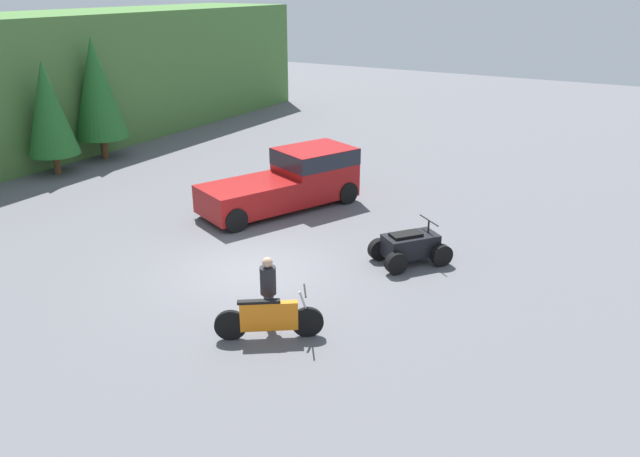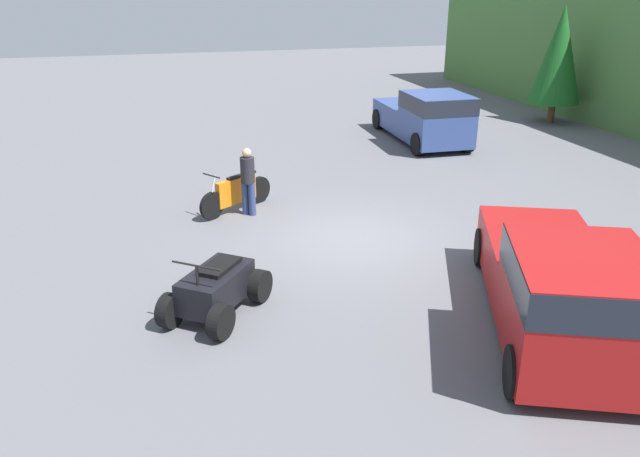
{
  "view_description": "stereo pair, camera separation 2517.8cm",
  "coord_description": "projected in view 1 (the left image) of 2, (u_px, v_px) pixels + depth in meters",
  "views": [
    {
      "loc": [
        -12.2,
        -9.11,
        7.21
      ],
      "look_at": [
        1.46,
        -1.23,
        0.95
      ],
      "focal_mm": 35.0,
      "sensor_mm": 36.0,
      "label": 1
    },
    {
      "loc": [
        12.45,
        -4.3,
        5.54
      ],
      "look_at": [
        1.46,
        -1.23,
        0.95
      ],
      "focal_mm": 35.0,
      "sensor_mm": 36.0,
      "label": 2
    }
  ],
  "objects": [
    {
      "name": "pickup_truck_red",
      "position": [
        293.0,
        178.0,
        21.17
      ],
      "size": [
        5.78,
        3.96,
        1.9
      ],
      "rotation": [
        0.0,
        0.0,
        -0.41
      ],
      "color": "maroon",
      "rests_on": "ground_plane"
    },
    {
      "name": "tree_mid_left",
      "position": [
        48.0,
        108.0,
        24.2
      ],
      "size": [
        1.97,
        1.97,
        4.47
      ],
      "color": "brown",
      "rests_on": "ground_plane"
    },
    {
      "name": "dirt_bike",
      "position": [
        269.0,
        319.0,
        13.38
      ],
      "size": [
        1.42,
        1.99,
        1.13
      ],
      "rotation": [
        0.0,
        0.0,
        -0.97
      ],
      "color": "black",
      "rests_on": "ground_plane"
    },
    {
      "name": "quad_atv",
      "position": [
        410.0,
        247.0,
        17.02
      ],
      "size": [
        2.32,
        2.18,
        1.18
      ],
      "rotation": [
        0.0,
        0.0,
        -0.66
      ],
      "color": "black",
      "rests_on": "ground_plane"
    },
    {
      "name": "ground_plane",
      "position": [
        253.0,
        270.0,
        16.72
      ],
      "size": [
        80.0,
        80.0,
        0.0
      ],
      "primitive_type": "plane",
      "color": "#5B5B60"
    },
    {
      "name": "rider_person",
      "position": [
        268.0,
        290.0,
        13.63
      ],
      "size": [
        0.5,
        0.5,
        1.71
      ],
      "rotation": [
        0.0,
        0.0,
        -0.71
      ],
      "color": "navy",
      "rests_on": "ground_plane"
    },
    {
      "name": "tree_mid_right",
      "position": [
        97.0,
        88.0,
        26.3
      ],
      "size": [
        2.26,
        2.26,
        5.14
      ],
      "color": "brown",
      "rests_on": "ground_plane"
    }
  ]
}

